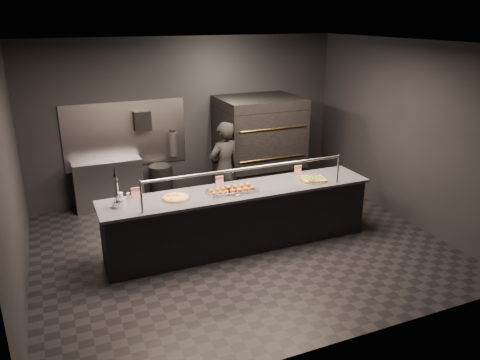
{
  "coord_description": "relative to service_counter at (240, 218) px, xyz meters",
  "views": [
    {
      "loc": [
        -2.51,
        -5.94,
        3.36
      ],
      "look_at": [
        0.09,
        0.2,
        0.99
      ],
      "focal_mm": 35.0,
      "sensor_mm": 36.0,
      "label": 1
    }
  ],
  "objects": [
    {
      "name": "towel_dispenser",
      "position": [
        -0.9,
        2.39,
        1.09
      ],
      "size": [
        0.3,
        0.2,
        0.35
      ],
      "primitive_type": "cube",
      "color": "black",
      "rests_on": "room"
    },
    {
      "name": "service_counter",
      "position": [
        0.0,
        0.0,
        0.0
      ],
      "size": [
        4.1,
        0.78,
        1.37
      ],
      "color": "black",
      "rests_on": "ground"
    },
    {
      "name": "room",
      "position": [
        -0.02,
        0.05,
        1.03
      ],
      "size": [
        6.04,
        6.0,
        3.0
      ],
      "color": "black",
      "rests_on": "ground"
    },
    {
      "name": "slider_tray_b",
      "position": [
        -0.0,
        -0.03,
        0.48
      ],
      "size": [
        0.54,
        0.47,
        0.07
      ],
      "color": "silver",
      "rests_on": "service_counter"
    },
    {
      "name": "pizza_oven",
      "position": [
        1.2,
        1.9,
        0.5
      ],
      "size": [
        1.5,
        1.23,
        1.91
      ],
      "color": "black",
      "rests_on": "ground"
    },
    {
      "name": "fire_extinguisher",
      "position": [
        -0.35,
        2.4,
        0.6
      ],
      "size": [
        0.14,
        0.14,
        0.51
      ],
      "color": "#B2B2B7",
      "rests_on": "room"
    },
    {
      "name": "tent_cards",
      "position": [
        -0.18,
        0.28,
        0.53
      ],
      "size": [
        2.73,
        0.04,
        0.15
      ],
      "color": "white",
      "rests_on": "service_counter"
    },
    {
      "name": "condiment_jar",
      "position": [
        -1.65,
        0.28,
        0.5
      ],
      "size": [
        0.16,
        0.06,
        0.1
      ],
      "color": "silver",
      "rests_on": "service_counter"
    },
    {
      "name": "slider_tray_a",
      "position": [
        -0.29,
        -0.02,
        0.48
      ],
      "size": [
        0.46,
        0.39,
        0.06
      ],
      "color": "silver",
      "rests_on": "service_counter"
    },
    {
      "name": "prep_shelf",
      "position": [
        -1.6,
        2.32,
        -0.01
      ],
      "size": [
        1.2,
        0.35,
        0.9
      ],
      "primitive_type": "cube",
      "color": "#99999E",
      "rests_on": "ground"
    },
    {
      "name": "round_pizza",
      "position": [
        -0.96,
        0.01,
        0.47
      ],
      "size": [
        0.42,
        0.42,
        0.03
      ],
      "color": "silver",
      "rests_on": "service_counter"
    },
    {
      "name": "worker",
      "position": [
        0.23,
        1.24,
        0.37
      ],
      "size": [
        0.69,
        0.55,
        1.67
      ],
      "primitive_type": "imported",
      "rotation": [
        0.0,
        0.0,
        3.41
      ],
      "color": "black",
      "rests_on": "ground"
    },
    {
      "name": "square_pizza",
      "position": [
        1.22,
        -0.06,
        0.47
      ],
      "size": [
        0.44,
        0.44,
        0.05
      ],
      "color": "silver",
      "rests_on": "service_counter"
    },
    {
      "name": "trash_bin",
      "position": [
        -0.66,
        2.22,
        -0.1
      ],
      "size": [
        0.43,
        0.43,
        0.72
      ],
      "primitive_type": "cylinder",
      "color": "black",
      "rests_on": "ground"
    },
    {
      "name": "beer_tap",
      "position": [
        -1.76,
        0.03,
        0.62
      ],
      "size": [
        0.15,
        0.21,
        0.58
      ],
      "color": "silver",
      "rests_on": "service_counter"
    }
  ]
}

